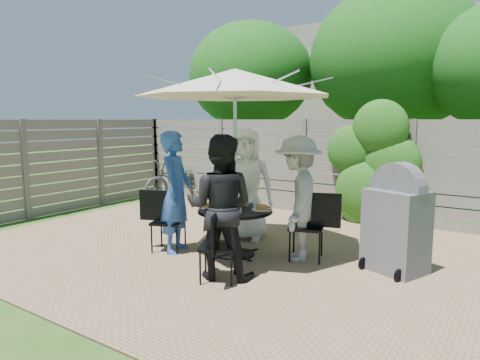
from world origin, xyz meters
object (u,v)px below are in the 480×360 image
Objects in this scene: bbq_grill at (396,223)px; glass_front at (239,208)px; patio_table at (235,223)px; bicycle at (179,180)px; glass_left at (214,205)px; chair_front at (218,260)px; plate_front at (229,213)px; chair_back at (248,219)px; chair_right at (307,240)px; person_right at (298,199)px; plate_right at (262,208)px; syrup_jug at (232,202)px; person_back at (246,185)px; plate_left at (209,206)px; glass_right at (256,203)px; chair_left at (168,233)px; umbrella at (235,83)px; person_front at (220,207)px; person_left at (176,193)px; plate_back at (240,202)px; coffee_cup at (246,202)px.

glass_front is at bearing -135.29° from bbq_grill.
bicycle is (-3.30, 2.56, 0.03)m from patio_table.
glass_front is (0.40, -0.00, 0.00)m from glass_left.
chair_front reaches higher than plate_front.
chair_back is 2.38m from bbq_grill.
person_right is at bearing 3.33° from chair_right.
glass_left is at bearing -147.96° from plate_right.
chair_right reaches higher than syrup_jug.
person_back is 1.88× the size of chair_right.
glass_right is at bearing 32.04° from plate_left.
glass_front is at bearing -14.50° from chair_front.
chair_left is (-0.57, -1.14, -0.59)m from person_back.
person_back is (-0.32, 0.77, -1.45)m from umbrella.
chair_back is at bearing 44.76° from chair_left.
patio_table is 0.98m from chair_front.
person_front is (0.63, -1.53, -0.01)m from person_back.
person_right is at bearing 42.13° from glass_front.
chair_right reaches higher than glass_front.
glass_right is at bearing 20.21° from chair_back.
person_front reaches higher than person_right.
chair_back is at bearing -41.33° from chair_right.
glass_left is at bearing -30.87° from bicycle.
person_left is at bearing 178.98° from plate_front.
plate_back is 1.62× the size of syrup_jug.
umbrella reaches higher than plate_right.
chair_front is (0.74, -1.78, -0.03)m from chair_back.
plate_left is at bearing 156.17° from glass_left.
umbrella is 2.24m from chair_back.
coffee_cup is (0.33, -0.53, -0.14)m from person_back.
umbrella reaches higher than glass_right.
glass_left is (0.13, -0.06, 0.05)m from plate_left.
glass_left is at bearing -115.48° from coffee_cup.
coffee_cup is (0.78, 0.56, -0.14)m from person_left.
plate_front is 2.17× the size of coffee_cup.
plate_right is at bearing 67.43° from plate_front.
patio_table is 0.39m from glass_front.
chair_back is at bearing -139.36° from person_right.
plate_back is (0.23, -0.56, 0.39)m from chair_back.
coffee_cup is 0.09× the size of bbq_grill.
person_back is 2.30m from bbq_grill.
plate_left is at bearing -148.11° from syrup_jug.
glass_left is at bearing -139.26° from bbq_grill.
chair_front is at bearing -75.92° from glass_front.
person_left is (-0.45, -1.08, -0.01)m from person_back.
patio_table is at bearing -0.25° from chair_left.
umbrella is at bearing 3.44° from chair_back.
umbrella is 1.61m from glass_left.
plate_back is (0.18, -0.43, -0.18)m from person_back.
coffee_cup is 4.05m from bicycle.
chair_left is 0.95× the size of chair_right.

